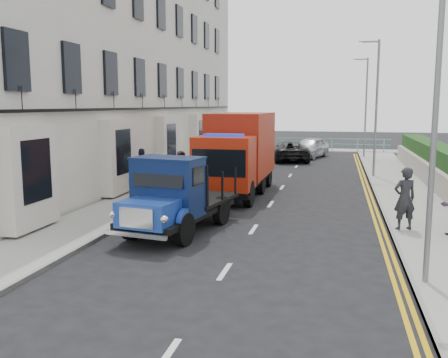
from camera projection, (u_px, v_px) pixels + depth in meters
ground at (241, 247)px, 13.31m from camera, size 120.00×120.00×0.00m
pavement_west at (168, 186)px, 23.12m from camera, size 2.40×38.00×0.12m
pavement_east at (406, 195)px, 20.82m from camera, size 2.60×38.00×0.12m
promenade at (307, 150)px, 41.27m from camera, size 30.00×2.50×0.12m
sea_plane at (320, 131)px, 71.17m from camera, size 120.00×120.00×0.00m
terrace_west at (115, 41)px, 26.86m from camera, size 6.31×30.20×14.25m
seafront_railing at (307, 144)px, 40.42m from camera, size 13.00×0.08×1.11m
lamp_near at (430, 93)px, 9.87m from camera, size 1.23×0.18×7.00m
lamp_mid at (374, 100)px, 25.30m from camera, size 1.23×0.18×7.00m
lamp_far at (364, 102)px, 34.95m from camera, size 1.23×0.18×7.00m
bedford_lorry at (171, 200)px, 14.37m from camera, size 2.61×5.01×2.27m
red_lorry at (238, 151)px, 21.10m from camera, size 2.30×6.55×3.42m
parked_car_front at (211, 179)px, 20.52m from camera, size 2.17×4.59×1.52m
parked_car_mid at (230, 169)px, 24.01m from camera, size 1.51×4.27×1.40m
parked_car_rear at (230, 160)px, 28.18m from camera, size 2.44×4.99×1.40m
seafront_car_left at (289, 151)px, 33.86m from camera, size 3.21×5.24×1.36m
seafront_car_right at (310, 148)px, 35.78m from camera, size 2.91×4.61×1.46m
pedestrian_east_near at (405, 199)px, 14.63m from camera, size 0.79×0.66×1.86m
pedestrian_west_near at (142, 171)px, 20.50m from camera, size 1.18×0.69×1.89m
pedestrian_west_far at (181, 168)px, 22.69m from camera, size 0.93×0.88×1.60m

